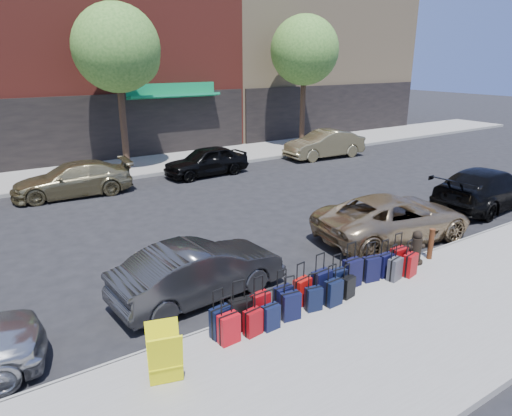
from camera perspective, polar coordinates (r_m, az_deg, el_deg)
ground at (r=13.83m, az=-5.20°, el=-3.54°), size 120.00×120.00×0.00m
sidewalk_near at (r=9.22m, az=15.20°, el=-15.61°), size 60.00×4.00×0.15m
sidewalk_far at (r=22.75m, az=-17.34°, el=4.62°), size 60.00×4.00×0.15m
curb_near at (r=10.43m, az=6.81°, el=-10.80°), size 60.00×0.08×0.15m
curb_far at (r=20.87m, az=-15.73°, el=3.58°), size 60.00×0.08×0.15m
building_right at (r=36.88m, az=3.74°, el=24.24°), size 15.00×12.12×18.00m
tree_center at (r=21.90m, az=-16.63°, el=18.32°), size 3.80×3.80×7.27m
tree_right at (r=27.00m, az=6.32°, el=18.78°), size 3.80×3.80×7.27m
suitcase_front_0 at (r=8.75m, az=-4.41°, el=-14.02°), size 0.42×0.26×0.96m
suitcase_front_1 at (r=8.92m, az=-1.95°, el=-13.16°), size 0.44×0.28×1.01m
suitcase_front_2 at (r=9.24m, az=0.54°, el=-12.16°), size 0.39×0.23×0.92m
suitcase_front_3 at (r=9.45m, az=3.44°, el=-11.39°), size 0.40×0.23×0.95m
suitcase_front_4 at (r=9.81m, az=5.79°, el=-10.32°), size 0.42×0.28×0.93m
suitcase_front_5 at (r=10.05m, az=8.18°, el=-9.46°), size 0.45×0.27×1.04m
suitcase_front_6 at (r=10.33m, az=10.15°, el=-9.00°), size 0.38×0.22×0.92m
suitcase_front_7 at (r=10.68m, az=11.92°, el=-7.92°), size 0.44×0.24×1.05m
suitcase_front_8 at (r=11.03m, az=14.19°, el=-7.38°), size 0.43×0.29×0.95m
suitcase_front_9 at (r=11.34m, az=15.86°, el=-6.87°), size 0.38×0.21×0.91m
suitcase_front_10 at (r=11.67m, az=17.38°, el=-6.17°), size 0.41×0.23×0.98m
suitcase_back_0 at (r=8.59m, az=-3.41°, el=-14.81°), size 0.40×0.25×0.92m
suitcase_back_1 at (r=8.80m, az=-0.38°, el=-14.09°), size 0.37×0.24×0.83m
suitcase_back_2 at (r=8.97m, az=1.86°, el=-13.45°), size 0.35×0.21×0.81m
suitcase_back_3 at (r=9.28m, az=4.32°, el=-12.10°), size 0.41×0.27×0.92m
suitcase_back_4 at (r=9.64m, az=7.21°, el=-11.18°), size 0.37×0.26×0.81m
suitcase_back_5 at (r=9.87m, az=9.64°, el=-10.37°), size 0.39×0.24×0.90m
suitcase_back_6 at (r=10.23m, az=11.40°, el=-9.67°), size 0.35×0.24×0.77m
suitcase_back_9 at (r=11.23m, az=16.96°, el=-7.30°), size 0.40×0.28×0.87m
suitcase_back_10 at (r=11.55m, az=18.69°, el=-6.74°), size 0.41×0.29×0.89m
fire_hydrant at (r=12.24m, az=19.38°, el=-4.74°), size 0.44×0.39×0.87m
bollard at (r=12.61m, az=21.02°, el=-4.16°), size 0.15×0.15×0.82m
display_rack at (r=7.75m, az=-11.35°, el=-17.59°), size 0.68×0.72×0.96m
car_near_1 at (r=10.22m, az=-7.12°, el=-7.85°), size 4.00×1.67×1.29m
car_near_2 at (r=13.94m, az=16.83°, el=-1.17°), size 5.05×2.82×1.33m
car_near_3 at (r=18.18m, az=26.92°, el=2.23°), size 5.04×2.33×1.43m
car_far_1 at (r=19.04m, az=-21.95°, el=3.33°), size 4.58×2.16×1.29m
car_far_2 at (r=20.93m, az=-6.23°, el=5.86°), size 3.95×1.73×1.32m
car_far_3 at (r=24.89m, az=8.55°, el=7.91°), size 4.53×1.85×1.46m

